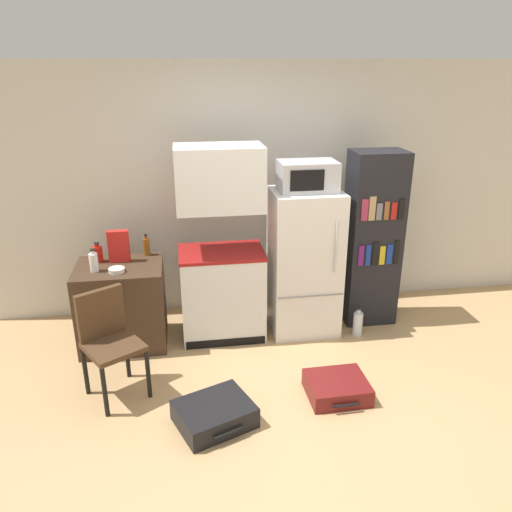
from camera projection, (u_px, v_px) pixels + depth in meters
The scene contains 16 objects.
ground_plane at pixel (314, 413), 3.84m from camera, with size 24.00×24.00×0.00m, color tan.
wall_back at pixel (288, 189), 5.25m from camera, with size 6.40×0.10×2.55m.
side_table at pixel (122, 305), 4.68m from camera, with size 0.78×0.61×0.79m.
kitchen_hutch at pixel (221, 254), 4.68m from camera, with size 0.80×0.55×1.85m.
refrigerator at pixel (304, 262), 4.83m from camera, with size 0.65×0.59×1.42m.
microwave at pixel (308, 176), 4.53m from camera, with size 0.53×0.35×0.27m.
bookshelf at pixel (372, 239), 4.96m from camera, with size 0.51×0.39×1.75m.
bottle_milk_white at pixel (94, 262), 4.39m from camera, with size 0.08×0.08×0.21m.
bottle_ketchup_red at pixel (98, 254), 4.61m from camera, with size 0.09×0.09×0.19m.
bottle_amber_beer at pixel (147, 246), 4.77m from camera, with size 0.06×0.06×0.21m.
bowl at pixel (117, 270), 4.40m from camera, with size 0.14×0.14×0.04m.
cereal_box at pixel (119, 246), 4.59m from camera, with size 0.19×0.07×0.30m.
chair at pixel (108, 334), 3.92m from camera, with size 0.55×0.55×0.87m.
suitcase_large_flat at pixel (337, 388), 4.02m from camera, with size 0.48×0.45×0.15m.
suitcase_small_flat at pixel (215, 414), 3.70m from camera, with size 0.66×0.60×0.17m.
water_bottle_front at pixel (358, 323), 4.90m from camera, with size 0.09×0.09×0.30m.
Camera 1 is at (-0.92, -3.04, 2.52)m, focal length 35.00 mm.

